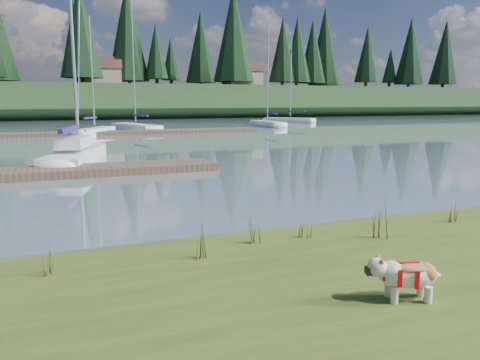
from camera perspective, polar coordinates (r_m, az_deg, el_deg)
name	(u,v)px	position (r m, az deg, el deg)	size (l,w,h in m)	color
ground	(79,136)	(39.37, -19.08, 5.14)	(200.00, 200.00, 0.00)	#778F9E
ridge	(62,102)	(82.25, -20.86, 8.86)	(200.00, 20.00, 5.00)	#1F3419
bulldog	(407,274)	(6.07, 19.68, -10.68)	(0.90, 0.56, 0.53)	silver
sailboat_main	(79,152)	(22.62, -19.07, 3.26)	(3.46, 7.96, 11.36)	white
dock_far	(105,133)	(39.51, -16.18, 5.52)	(26.00, 2.20, 0.30)	#4C3D2C
sailboat_bg_2	(98,130)	(40.10, -16.96, 5.80)	(4.05, 5.87, 9.35)	white
sailboat_bg_3	(132,126)	(45.92, -12.99, 6.39)	(3.94, 8.82, 12.68)	white
sailboat_bg_4	(265,123)	(51.11, 3.06, 6.93)	(1.54, 7.43, 10.99)	white
sailboat_bg_5	(286,120)	(61.07, 5.61, 7.34)	(5.31, 6.82, 10.50)	white
weed_0	(201,242)	(7.17, -4.79, -7.54)	(0.17, 0.14, 0.64)	#475B23
weed_1	(254,230)	(7.91, 1.69, -6.08)	(0.17, 0.14, 0.56)	#475B23
weed_2	(379,220)	(8.53, 16.55, -4.75)	(0.17, 0.14, 0.76)	#475B23
weed_3	(48,260)	(7.07, -22.37, -9.06)	(0.17, 0.14, 0.48)	#475B23
weed_4	(306,229)	(8.32, 8.08, -5.98)	(0.17, 0.14, 0.37)	#475B23
weed_5	(453,211)	(10.22, 24.49, -3.50)	(0.17, 0.14, 0.50)	#475B23
mud_lip	(185,255)	(8.33, -6.77, -9.06)	(60.00, 0.50, 0.14)	#33281C
conifer_4	(81,29)	(76.10, -18.86, 16.97)	(6.16, 6.16, 15.10)	#382619
conifer_5	(156,51)	(81.44, -10.19, 15.20)	(3.96, 3.96, 10.35)	#382619
conifer_6	(234,34)	(83.62, -0.79, 17.38)	(7.04, 7.04, 17.00)	#382619
conifer_7	(297,50)	(92.00, 6.96, 15.48)	(5.28, 5.28, 13.20)	#382619
conifer_8	(367,54)	(95.60, 15.23, 14.59)	(4.62, 4.62, 11.77)	#382619
conifer_9	(410,51)	(106.23, 20.04, 14.56)	(5.94, 5.94, 14.62)	#382619
house_1	(100,72)	(80.75, -16.68, 12.50)	(6.30, 5.30, 4.65)	gray
house_2	(242,74)	(84.65, 0.26, 12.75)	(6.30, 5.30, 4.65)	gray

